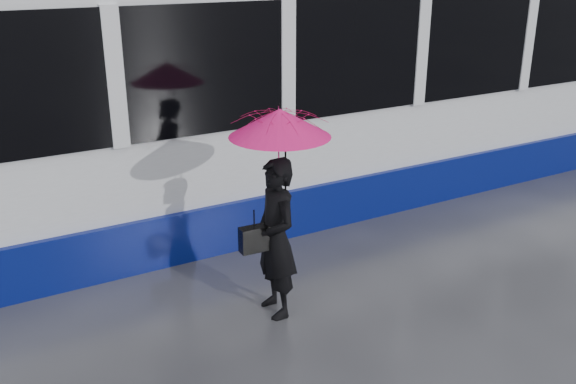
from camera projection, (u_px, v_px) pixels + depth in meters
ground at (303, 290)px, 6.86m from camera, size 90.00×90.00×0.00m
rails at (210, 212)px, 8.89m from camera, size 34.00×1.51×0.02m
tram at (275, 88)px, 8.80m from camera, size 26.00×2.56×3.35m
woman at (276, 238)px, 6.18m from camera, size 0.42×0.61×1.61m
umbrella at (280, 142)px, 5.87m from camera, size 0.99×0.99×1.08m
handbag at (254, 239)px, 6.08m from camera, size 0.29×0.14×0.43m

